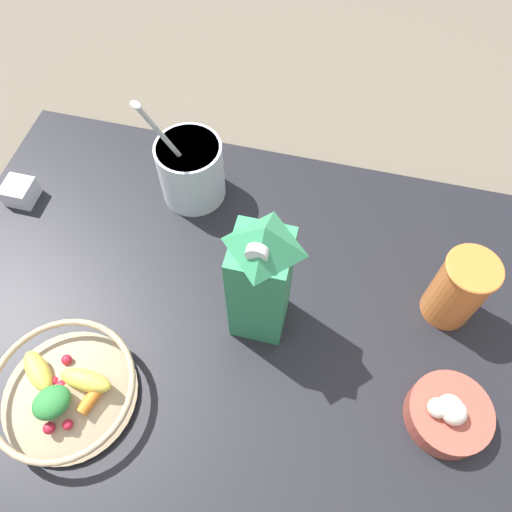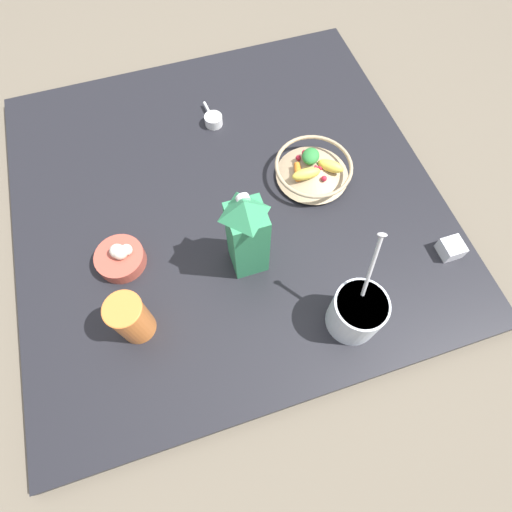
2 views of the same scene
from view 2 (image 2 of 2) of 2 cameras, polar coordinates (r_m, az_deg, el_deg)
name	(u,v)px [view 2 (image 2 of 2)]	position (r m, az deg, el deg)	size (l,w,h in m)	color
ground_plane	(227,203)	(1.11, -4.18, 7.56)	(6.00, 6.00, 0.00)	#665B4C
countertop	(226,200)	(1.10, -4.24, 8.05)	(1.10, 1.10, 0.03)	black
fruit_bowl	(313,169)	(1.10, 8.16, 12.18)	(0.21, 0.21, 0.07)	tan
milk_carton	(245,235)	(0.87, -1.52, 3.00)	(0.08, 0.08, 0.26)	#338C59
yogurt_tub	(357,312)	(0.89, 14.22, -7.73)	(0.12, 0.14, 0.27)	silver
drinking_cup	(131,318)	(0.90, -17.47, -8.46)	(0.08, 0.08, 0.14)	orange
spice_jar	(451,249)	(1.09, 26.06, 0.95)	(0.05, 0.05, 0.04)	silver
measuring_scoop	(213,120)	(1.24, -6.12, 18.78)	(0.05, 0.10, 0.03)	white
garlic_bowl	(121,258)	(1.02, -18.78, -0.21)	(0.12, 0.12, 0.07)	#B24C3D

